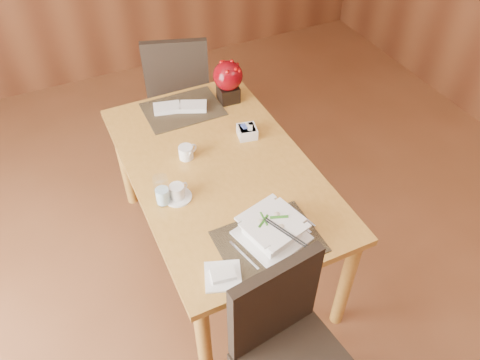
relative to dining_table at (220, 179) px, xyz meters
name	(u,v)px	position (x,y,z in m)	size (l,w,h in m)	color
ground	(267,332)	(0.00, -0.60, -0.65)	(6.00, 6.00, 0.00)	brown
dining_table	(220,179)	(0.00, 0.00, 0.00)	(0.90, 1.50, 0.75)	#C18735
placemat_near	(269,241)	(0.00, -0.55, 0.10)	(0.45, 0.33, 0.01)	black
placemat_far	(183,109)	(0.00, 0.55, 0.10)	(0.45, 0.33, 0.01)	black
soup_setting	(272,230)	(0.02, -0.53, 0.15)	(0.33, 0.33, 0.11)	white
coffee_cup	(177,193)	(-0.27, -0.12, 0.13)	(0.14, 0.14, 0.08)	white
water_glass	(162,191)	(-0.35, -0.12, 0.18)	(0.07, 0.07, 0.16)	white
creamer_jug	(186,152)	(-0.13, 0.14, 0.13)	(0.10, 0.10, 0.07)	white
sugar_caddy	(247,132)	(0.24, 0.16, 0.13)	(0.10, 0.10, 0.06)	white
berry_decor	(228,79)	(0.29, 0.52, 0.24)	(0.18, 0.18, 0.26)	black
napkins_far	(182,107)	(0.00, 0.55, 0.12)	(0.31, 0.11, 0.03)	white
bread_plate	(223,276)	(-0.26, -0.63, 0.10)	(0.15, 0.15, 0.01)	white
near_chair	(288,346)	(-0.10, -0.93, -0.12)	(0.50, 0.50, 0.95)	black
far_chair	(179,87)	(0.15, 1.09, -0.11)	(0.57, 0.57, 0.96)	black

